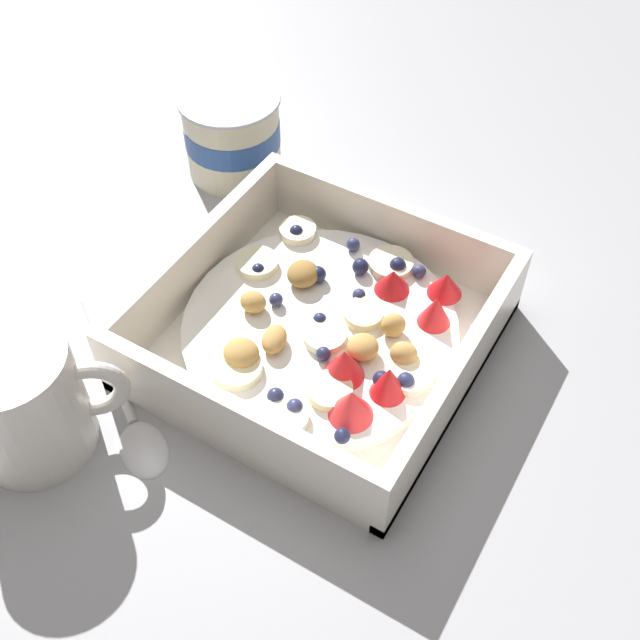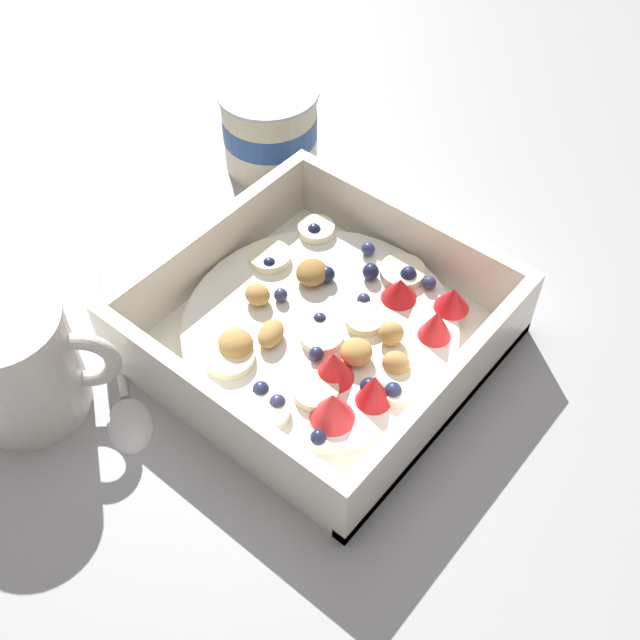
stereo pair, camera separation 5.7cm
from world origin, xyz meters
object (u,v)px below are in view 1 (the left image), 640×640
Objects in this scene: coffee_mug at (24,401)px; yogurt_cup at (232,133)px; fruit_bowl at (324,331)px; spoon at (131,417)px.

yogurt_cup is at bearing 9.88° from coffee_mug.
fruit_bowl is 2.36× the size of coffee_mug.
yogurt_cup is at bearing 19.96° from spoon.
fruit_bowl is 2.53× the size of yogurt_cup.
coffee_mug is (-0.04, 0.04, 0.04)m from spoon.
spoon is (-0.12, 0.08, -0.02)m from fruit_bowl.
coffee_mug reaches higher than spoon.
yogurt_cup reaches higher than fruit_bowl.
coffee_mug reaches higher than fruit_bowl.
spoon is 0.07m from coffee_mug.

